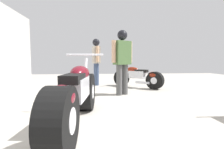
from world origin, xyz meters
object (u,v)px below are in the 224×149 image
at_px(motorcycle_black_naked, 138,77).
at_px(mechanic_in_blue, 96,57).
at_px(motorcycle_maroon_cruiser, 76,96).
at_px(mechanic_with_helmet, 122,56).

bearing_deg(motorcycle_black_naked, mechanic_in_blue, 152.33).
bearing_deg(motorcycle_maroon_cruiser, mechanic_in_blue, 86.05).
height_order(mechanic_in_blue, mechanic_with_helmet, mechanic_in_blue).
relative_size(motorcycle_maroon_cruiser, mechanic_in_blue, 1.30).
distance_m(motorcycle_maroon_cruiser, motorcycle_black_naked, 3.77).
height_order(motorcycle_black_naked, mechanic_in_blue, mechanic_in_blue).
height_order(motorcycle_maroon_cruiser, motorcycle_black_naked, motorcycle_maroon_cruiser).
bearing_deg(mechanic_in_blue, motorcycle_maroon_cruiser, -93.95).
xyz_separation_m(motorcycle_maroon_cruiser, mechanic_with_helmet, (0.97, 2.18, 0.60)).
xyz_separation_m(mechanic_in_blue, mechanic_with_helmet, (0.69, -1.93, -0.00)).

